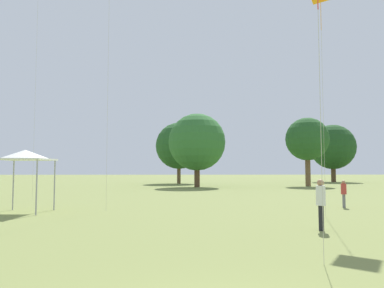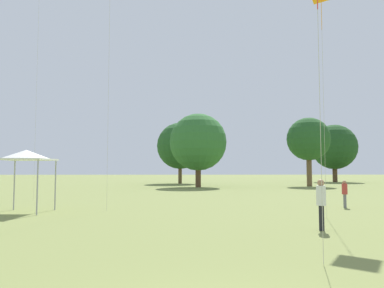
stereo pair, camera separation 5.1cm
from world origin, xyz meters
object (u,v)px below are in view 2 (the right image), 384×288
Objects in this scene: person_standing_1 at (345,191)px; distant_tree_1 at (309,139)px; canopy_tent at (26,156)px; person_standing_0 at (321,200)px; distant_tree_0 at (180,146)px; distant_tree_3 at (198,142)px; distant_tree_2 at (334,147)px.

person_standing_1 is 0.17× the size of distant_tree_1.
person_standing_0 is at bearing -25.51° from canopy_tent.
distant_tree_3 is (2.17, -11.85, -0.28)m from distant_tree_0.
distant_tree_0 is at bearing -2.10° from person_standing_1.
distant_tree_0 is at bearing 149.61° from distant_tree_1.
distant_tree_1 is at bearing -30.39° from distant_tree_0.
distant_tree_1 reaches higher than person_standing_0.
distant_tree_3 is (-7.08, 25.05, 4.63)m from person_standing_1.
canopy_tent reaches higher than person_standing_0.
person_standing_0 is at bearing 134.51° from person_standing_1.
distant_tree_3 is at bearing 140.64° from person_standing_0.
distant_tree_1 is (16.81, -9.86, 0.29)m from distant_tree_0.
distant_tree_3 is (10.36, 26.70, 2.67)m from canopy_tent.
person_standing_1 is (4.42, 7.87, -0.17)m from person_standing_0.
person_standing_0 is 0.20× the size of distant_tree_3.
distant_tree_1 is 0.90× the size of distant_tree_2.
distant_tree_3 is at bearing -0.40° from person_standing_1.
distant_tree_1 is at bearing 48.94° from canopy_tent.
distant_tree_0 is 27.51m from distant_tree_2.
canopy_tent is at bearing -131.06° from distant_tree_1.
person_standing_0 is 1.17× the size of person_standing_1.
distant_tree_2 is (17.63, 42.73, 5.14)m from person_standing_1.
person_standing_0 is 33.32m from distant_tree_3.
person_standing_1 is at bearing -74.21° from distant_tree_3.
person_standing_1 is 46.50m from distant_tree_2.
person_standing_0 is 37.24m from distant_tree_1.
person_standing_1 is 17.63m from canopy_tent.
distant_tree_3 is at bearing -144.41° from distant_tree_2.
person_standing_0 is 0.57× the size of canopy_tent.
distant_tree_2 is at bearing 57.30° from distant_tree_1.
distant_tree_2 is (35.06, 44.38, 3.17)m from canopy_tent.
person_standing_0 is 0.20× the size of distant_tree_1.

